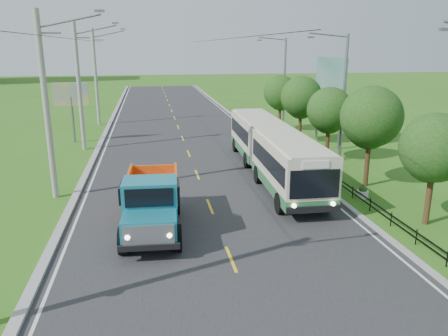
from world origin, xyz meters
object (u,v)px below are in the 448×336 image
object	(u,v)px
tree_fifth	(301,99)
dump_truck	(152,199)
pole_near	(47,106)
billboard_left	(71,98)
streetlight_far	(283,80)
planter_far	(279,137)
billboard_right	(330,81)
streetlight_mid	(342,94)
tree_second	(434,151)
planter_near	(363,193)
pole_far	(96,77)
pole_mid	(80,87)
tree_fourth	(329,112)
bus	(272,147)
planter_mid	(311,158)
tree_third	(371,120)
tree_back	(281,94)

from	to	relation	value
tree_fifth	dump_truck	size ratio (longest dim) A/B	0.89
pole_near	billboard_left	bearing A→B (deg)	94.72
pole_near	streetlight_far	xyz separation A→B (m)	(18.90, 19.00, -0.19)
planter_far	billboard_right	size ratio (longest dim) A/B	0.09
tree_fifth	billboard_left	size ratio (longest dim) A/B	1.12
billboard_left	dump_truck	distance (m)	21.71
pole_near	streetlight_mid	size ratio (longest dim) A/B	1.10
pole_near	tree_second	world-z (taller)	pole_near
streetlight_mid	dump_truck	size ratio (longest dim) A/B	1.39
streetlight_mid	dump_truck	bearing A→B (deg)	-142.20
planter_near	billboard_right	size ratio (longest dim) A/B	0.09
streetlight_far	billboard_right	bearing A→B (deg)	-78.29
planter_near	tree_fifth	bearing A→B (deg)	84.92
pole_near	tree_second	bearing A→B (deg)	-20.74
pole_far	streetlight_far	world-z (taller)	pole_far
pole_mid	pole_far	world-z (taller)	same
streetlight_mid	tree_fourth	bearing A→B (deg)	169.85
tree_second	bus	bearing A→B (deg)	119.69
pole_far	streetlight_far	distance (m)	19.56
pole_mid	planter_mid	xyz separation A→B (m)	(16.86, -7.00, -4.81)
pole_mid	tree_fifth	xyz separation A→B (m)	(18.12, -0.86, -1.24)
tree_fifth	planter_near	xyz separation A→B (m)	(-1.26, -14.14, -3.57)
planter_near	pole_far	bearing A→B (deg)	121.99
tree_fifth	bus	distance (m)	10.57
tree_third	tree_fourth	bearing A→B (deg)	90.00
billboard_left	tree_fifth	bearing A→B (deg)	-11.28
tree_third	tree_back	world-z (taller)	tree_third
planter_near	planter_mid	bearing A→B (deg)	90.00
pole_far	tree_fourth	xyz separation A→B (m)	(18.12, -18.86, -1.51)
tree_second	streetlight_mid	distance (m)	11.97
planter_near	dump_truck	distance (m)	11.95
tree_fifth	bus	xyz separation A→B (m)	(-5.11, -9.04, -1.94)
pole_mid	planter_mid	world-z (taller)	pole_mid
tree_back	planter_mid	distance (m)	12.66
tree_third	billboard_left	bearing A→B (deg)	140.67
billboard_left	bus	xyz separation A→B (m)	(14.25, -12.90, -1.96)
billboard_left	pole_mid	bearing A→B (deg)	-67.58
tree_back	streetlight_mid	size ratio (longest dim) A/B	0.61
pole_far	dump_truck	world-z (taller)	pole_far
planter_mid	billboard_left	xyz separation A→B (m)	(-18.10, 10.00, 3.58)
tree_back	planter_near	world-z (taller)	tree_back
planter_mid	pole_near	bearing A→B (deg)	-163.48
pole_far	billboard_right	distance (m)	24.33
bus	planter_mid	bearing A→B (deg)	38.80
tree_third	planter_far	distance (m)	14.40
planter_near	dump_truck	size ratio (longest dim) A/B	0.10
billboard_left	bus	bearing A→B (deg)	-42.16
pole_far	billboard_left	xyz separation A→B (m)	(-1.24, -9.00, -1.23)
pole_mid	dump_truck	bearing A→B (deg)	-73.34
planter_mid	tree_back	bearing A→B (deg)	84.09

